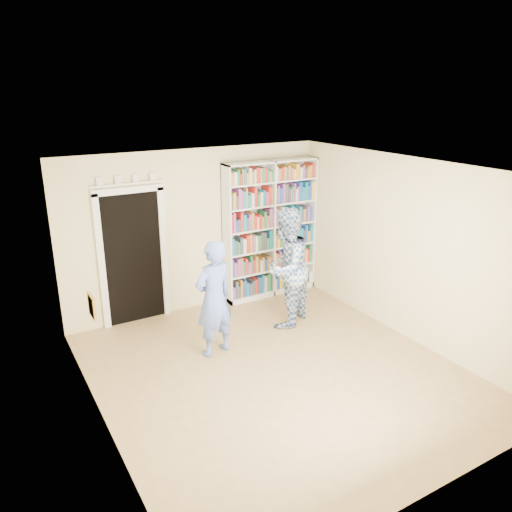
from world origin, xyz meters
The scene contains 11 objects.
floor centered at (0.00, 0.00, 0.00)m, with size 5.00×5.00×0.00m, color olive.
ceiling centered at (0.00, 0.00, 2.70)m, with size 5.00×5.00×0.00m, color white.
wall_back centered at (0.00, 2.50, 1.35)m, with size 4.50×4.50×0.00m, color beige.
wall_left centered at (-2.25, 0.00, 1.35)m, with size 5.00×5.00×0.00m, color beige.
wall_right centered at (2.25, 0.00, 1.35)m, with size 5.00×5.00×0.00m, color beige.
bookshelf centered at (1.35, 2.34, 1.23)m, with size 1.77×0.33×2.43m.
doorway centered at (-1.10, 2.48, 1.18)m, with size 1.10×0.08×2.43m.
wall_art centered at (-2.23, 0.20, 1.40)m, with size 0.03×0.25×0.25m, color brown.
man_blue centered at (-0.48, 0.88, 0.84)m, with size 0.61×0.40×1.68m, color #5B76CA.
man_plaid centered at (0.90, 1.16, 0.95)m, with size 0.92×0.72×1.90m, color #2F5390.
paper_sheet centered at (0.97, 0.99, 1.00)m, with size 0.21×0.01×0.30m, color white.
Camera 1 is at (-3.18, -4.87, 3.62)m, focal length 35.00 mm.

